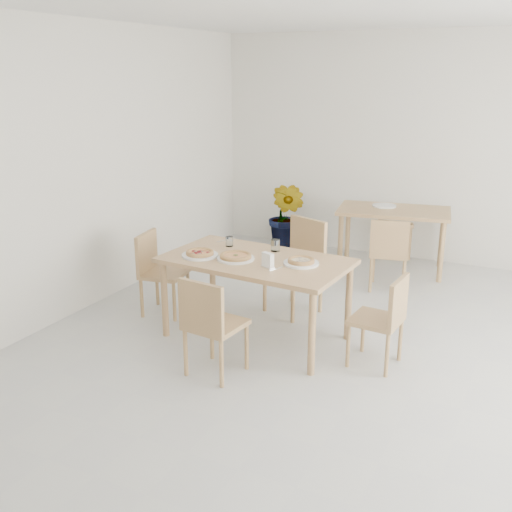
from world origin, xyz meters
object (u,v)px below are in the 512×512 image
at_px(chair_west, 157,267).
at_px(tumbler_a, 275,245).
at_px(pizza_pepperoni, 200,253).
at_px(chair_back_n, 395,216).
at_px(potted_plant, 286,216).
at_px(plate_empty, 384,206).
at_px(chair_back_s, 389,249).
at_px(main_table, 256,267).
at_px(plate_margherita, 236,258).
at_px(tumbler_b, 229,241).
at_px(second_table, 393,217).
at_px(plate_pepperoni, 200,255).
at_px(pizza_margherita, 236,256).
at_px(plate_mushroom, 301,263).
at_px(pizza_mushroom, 301,261).
at_px(chair_east, 385,315).
at_px(chair_north, 299,259).
at_px(napkin_holder, 268,261).
at_px(chair_south, 210,321).

relative_size(chair_west, tumbler_a, 7.53).
relative_size(pizza_pepperoni, tumbler_a, 2.95).
distance_m(chair_back_n, potted_plant, 1.43).
bearing_deg(pizza_pepperoni, plate_empty, 70.73).
xyz_separation_m(tumbler_a, chair_back_s, (0.71, 1.43, -0.33)).
relative_size(main_table, chair_back_n, 1.89).
distance_m(plate_margherita, plate_empty, 2.73).
xyz_separation_m(tumbler_b, second_table, (1.01, 2.23, -0.15)).
distance_m(plate_pepperoni, pizza_margherita, 0.33).
relative_size(tumbler_a, potted_plant, 0.12).
distance_m(plate_mushroom, chair_back_n, 3.13).
xyz_separation_m(chair_west, pizza_mushroom, (1.55, -0.08, 0.31)).
height_order(chair_west, chair_east, chair_west).
relative_size(second_table, chair_back_s, 1.71).
distance_m(chair_north, napkin_holder, 1.02).
height_order(plate_margherita, pizza_mushroom, pizza_mushroom).
height_order(plate_margherita, plate_mushroom, same).
xyz_separation_m(plate_mushroom, potted_plant, (-1.29, 2.68, -0.30)).
bearing_deg(potted_plant, chair_south, -76.02).
bearing_deg(chair_back_n, plate_margherita, -117.84).
xyz_separation_m(plate_mushroom, chair_back_s, (0.35, 1.68, -0.28)).
bearing_deg(chair_back_s, main_table, 55.14).
bearing_deg(pizza_margherita, plate_mushroom, 12.73).
xyz_separation_m(chair_south, pizza_margherita, (-0.15, 0.71, 0.30)).
distance_m(tumbler_a, tumbler_b, 0.45).
bearing_deg(chair_east, potted_plant, -138.37).
distance_m(tumbler_a, chair_back_n, 2.91).
bearing_deg(chair_back_s, pizza_mushroom, 67.37).
xyz_separation_m(chair_east, potted_plant, (-2.05, 2.75, 0.01)).
bearing_deg(pizza_mushroom, second_table, 85.28).
bearing_deg(plate_empty, pizza_mushroom, -91.30).
height_order(plate_mushroom, plate_empty, same).
xyz_separation_m(tumbler_a, plate_empty, (0.41, 2.28, -0.05)).
bearing_deg(tumbler_b, plate_pepperoni, -102.32).
xyz_separation_m(pizza_margherita, napkin_holder, (0.35, -0.10, 0.03)).
bearing_deg(pizza_mushroom, pizza_pepperoni, -168.44).
height_order(chair_east, plate_empty, chair_east).
distance_m(pizza_mushroom, plate_empty, 2.54).
xyz_separation_m(plate_margherita, pizza_mushroom, (0.56, 0.13, 0.02)).
bearing_deg(plate_empty, plate_margherita, -103.12).
bearing_deg(napkin_holder, pizza_mushroom, 69.62).
height_order(chair_west, plate_pepperoni, chair_west).
bearing_deg(main_table, chair_west, 178.57).
bearing_deg(napkin_holder, chair_back_n, 107.99).
distance_m(plate_mushroom, tumbler_a, 0.44).
xyz_separation_m(tumbler_a, potted_plant, (-0.94, 2.43, -0.35)).
distance_m(plate_margherita, potted_plant, 2.92).
relative_size(pizza_pepperoni, tumbler_b, 3.46).
height_order(main_table, chair_south, chair_south).
xyz_separation_m(main_table, plate_empty, (0.47, 2.57, 0.09)).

